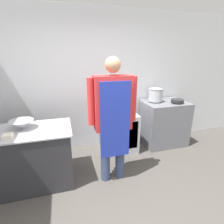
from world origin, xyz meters
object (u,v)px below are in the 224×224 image
Objects in this scene: stove at (164,123)px; plastic_tub at (8,137)px; fridge_unit at (119,132)px; person_cook at (113,114)px; saute_pan at (177,101)px; mixing_bowl at (22,125)px; stock_pot at (156,94)px.

stove is 2.88m from plastic_tub.
plastic_tub reaches higher than fridge_unit.
person_cook is 7.45× the size of saute_pan.
stove is at bearing 30.14° from person_cook.
stock_pot is (2.42, 0.60, 0.16)m from mixing_bowl.
fridge_unit is at bearing 17.53° from mixing_bowl.
fridge_unit is 1.77m from mixing_bowl.
person_cook reaches higher than fridge_unit.
stock_pot is at bearing 19.19° from plastic_tub.
stove is 0.51× the size of person_cook.
fridge_unit is 3.15× the size of saute_pan.
mixing_bowl is 2.50m from stock_pot.
mixing_bowl is at bearing -169.45° from stove.
plastic_tub is at bearing 178.90° from person_cook.
mixing_bowl is 2.83m from saute_pan.
saute_pan reaches higher than plastic_tub.
fridge_unit is (-1.02, 0.02, -0.08)m from stove.
person_cook is at bearing -1.10° from plastic_tub.
plastic_tub is at bearing -167.08° from saute_pan.
person_cook is 1.29m from mixing_bowl.
stock_pot is at bearing 6.19° from fridge_unit.
fridge_unit is at bearing 24.74° from plastic_tub.
plastic_tub is 2.70m from stock_pot.
stove is 3.34× the size of stock_pot.
plastic_tub is 0.40× the size of stock_pot.
person_cook is 1.71m from saute_pan.
plastic_tub is at bearing -155.26° from fridge_unit.
stock_pot is 1.15× the size of saute_pan.
person_cook is at bearing -142.34° from stock_pot.
stove is 2.89× the size of mixing_bowl.
stock_pot is at bearing 152.03° from stove.
mixing_bowl is at bearing -172.21° from saute_pan.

